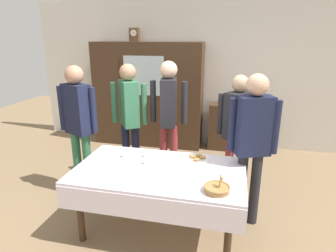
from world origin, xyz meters
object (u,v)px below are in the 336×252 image
tea_cup_mid_right (147,155)px  spoon_mid_right (167,186)px  dining_table (159,179)px  tea_cup_near_left (125,155)px  person_behind_table_left (78,118)px  spoon_front_edge (162,176)px  bookshelf_low (238,128)px  book_stack (239,102)px  mantel_clock (134,35)px  person_near_right_end (237,124)px  pastry_plate (197,159)px  person_behind_table_right (129,112)px  person_by_cabinet (169,110)px  tea_cup_near_right (147,162)px  bread_basket (217,188)px  person_beside_shelf (253,136)px  wall_cabinet (148,95)px  spoon_back_edge (173,163)px

tea_cup_mid_right → spoon_mid_right: bearing=-57.7°
dining_table → spoon_mid_right: bearing=-61.5°
tea_cup_near_left → person_behind_table_left: size_ratio=0.08×
tea_cup_mid_right → spoon_front_edge: (0.28, -0.40, -0.02)m
bookshelf_low → tea_cup_mid_right: 2.58m
dining_table → book_stack: (0.81, 2.64, 0.27)m
mantel_clock → tea_cup_mid_right: bearing=-68.3°
person_near_right_end → mantel_clock: bearing=141.0°
dining_table → book_stack: book_stack is taller
mantel_clock → pastry_plate: mantel_clock is taller
person_behind_table_left → person_behind_table_right: bearing=44.1°
tea_cup_near_left → person_by_cabinet: bearing=72.2°
tea_cup_near_right → bread_basket: size_ratio=0.54×
person_behind_table_right → person_near_right_end: (1.48, -0.03, -0.07)m
dining_table → person_beside_shelf: 1.09m
tea_cup_mid_right → person_behind_table_right: 0.97m
bookshelf_low → pastry_plate: bookshelf_low is taller
spoon_front_edge → person_behind_table_left: bearing=151.6°
tea_cup_mid_right → person_by_cabinet: bearing=86.4°
spoon_front_edge → spoon_mid_right: (0.09, -0.19, 0.00)m
bookshelf_low → book_stack: book_stack is taller
tea_cup_near_left → tea_cup_mid_right: bearing=13.3°
book_stack → person_beside_shelf: person_beside_shelf is taller
person_behind_table_right → wall_cabinet: bearing=97.3°
book_stack → spoon_back_edge: size_ratio=1.87×
wall_cabinet → bread_basket: (1.52, -2.88, -0.21)m
tea_cup_near_left → person_near_right_end: size_ratio=0.08×
tea_cup_near_right → book_stack: bearing=69.0°
tea_cup_near_right → person_beside_shelf: size_ratio=0.08×
dining_table → bread_basket: size_ratio=7.37×
person_by_cabinet → person_behind_table_left: 1.20m
spoon_mid_right → person_behind_table_right: size_ratio=0.07×
tea_cup_near_right → person_near_right_end: person_near_right_end is taller
tea_cup_near_right → pastry_plate: 0.57m
mantel_clock → person_by_cabinet: mantel_clock is taller
bread_basket → person_behind_table_left: bearing=154.4°
bread_basket → tea_cup_mid_right: bearing=144.8°
dining_table → bookshelf_low: 2.77m
person_by_cabinet → tea_cup_mid_right: bearing=-93.6°
spoon_mid_right → person_near_right_end: size_ratio=0.07×
person_behind_table_right → person_behind_table_left: size_ratio=0.99×
mantel_clock → person_near_right_end: bearing=-39.0°
wall_cabinet → person_behind_table_right: bearing=-82.7°
spoon_front_edge → person_near_right_end: person_near_right_end is taller
person_behind_table_left → person_near_right_end: bearing=13.0°
bookshelf_low → person_behind_table_left: bearing=-134.6°
tea_cup_near_right → person_near_right_end: bearing=44.8°
mantel_clock → person_behind_table_left: 2.25m
tea_cup_near_right → pastry_plate: size_ratio=0.46×
spoon_mid_right → person_behind_table_right: person_behind_table_right is taller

